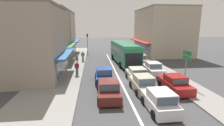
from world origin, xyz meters
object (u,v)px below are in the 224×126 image
object	(u,v)px
parked_sedan_kerb_second	(153,69)
parked_sedan_kerb_third	(140,59)
city_bus	(124,52)
hatchback_adjacent_lane_trail	(143,84)
parked_hatchback_kerb_rear	(132,53)
sedan_behind_bus_mid	(109,90)
sedan_adjacent_lane_lead	(104,75)
directional_road_sign	(187,59)
pedestrian_browsing_midblock	(83,56)
sedan_queue_gap_filler	(137,75)
traffic_light_downstreet	(87,40)
pedestrian_with_handbag_near	(77,60)
hatchback_behind_bus_near	(160,101)
parked_sedan_kerb_front	(175,84)
pedestrian_far_walker	(77,67)

from	to	relation	value
parked_sedan_kerb_second	parked_sedan_kerb_third	xyz separation A→B (m)	(0.04, 6.01, 0.00)
city_bus	hatchback_adjacent_lane_trail	world-z (taller)	city_bus
city_bus	parked_hatchback_kerb_rear	bearing A→B (deg)	65.45
sedan_behind_bus_mid	parked_sedan_kerb_second	bearing A→B (deg)	47.61
sedan_adjacent_lane_lead	directional_road_sign	distance (m)	8.46
parked_sedan_kerb_third	pedestrian_browsing_midblock	size ratio (longest dim) A/B	2.58
sedan_queue_gap_filler	hatchback_adjacent_lane_trail	bearing A→B (deg)	-94.79
traffic_light_downstreet	pedestrian_with_handbag_near	xyz separation A→B (m)	(-1.17, -12.23, -1.79)
hatchback_behind_bus_near	parked_sedan_kerb_third	world-z (taller)	hatchback_behind_bus_near
pedestrian_with_handbag_near	sedan_queue_gap_filler	bearing A→B (deg)	-46.89
parked_sedan_kerb_front	pedestrian_far_walker	xyz separation A→B (m)	(-9.30, 5.75, 0.40)
pedestrian_browsing_midblock	parked_sedan_kerb_front	bearing A→B (deg)	-57.15
city_bus	sedan_queue_gap_filler	world-z (taller)	city_bus
sedan_behind_bus_mid	parked_hatchback_kerb_rear	world-z (taller)	parked_hatchback_kerb_rear
sedan_behind_bus_mid	parked_sedan_kerb_third	world-z (taller)	same
sedan_queue_gap_filler	pedestrian_far_walker	size ratio (longest dim) A/B	2.61
parked_sedan_kerb_third	directional_road_sign	distance (m)	10.83
sedan_queue_gap_filler	parked_sedan_kerb_second	xyz separation A→B (m)	(2.66, 2.59, 0.00)
sedan_queue_gap_filler	pedestrian_with_handbag_near	size ratio (longest dim) A/B	2.61
parked_sedan_kerb_second	pedestrian_browsing_midblock	distance (m)	12.26
sedan_queue_gap_filler	sedan_adjacent_lane_lead	xyz separation A→B (m)	(-3.57, 0.26, 0.00)
city_bus	sedan_behind_bus_mid	world-z (taller)	city_bus
directional_road_sign	traffic_light_downstreet	bearing A→B (deg)	115.22
hatchback_adjacent_lane_trail	pedestrian_browsing_midblock	xyz separation A→B (m)	(-6.10, 13.87, 0.36)
sedan_adjacent_lane_lead	parked_sedan_kerb_second	world-z (taller)	same
city_bus	hatchback_adjacent_lane_trail	bearing A→B (deg)	-92.01
directional_road_sign	hatchback_adjacent_lane_trail	bearing A→B (deg)	-166.84
sedan_queue_gap_filler	parked_sedan_kerb_front	size ratio (longest dim) A/B	1.00
traffic_light_downstreet	pedestrian_far_walker	distance (m)	17.20
hatchback_behind_bus_near	pedestrian_far_walker	bearing A→B (deg)	124.62
city_bus	hatchback_adjacent_lane_trail	xyz separation A→B (m)	(-0.42, -12.04, -1.17)
sedan_adjacent_lane_lead	pedestrian_far_walker	bearing A→B (deg)	142.18
parked_sedan_kerb_front	hatchback_adjacent_lane_trail	bearing A→B (deg)	176.93
sedan_queue_gap_filler	parked_sedan_kerb_second	bearing A→B (deg)	44.17
parked_hatchback_kerb_rear	parked_sedan_kerb_front	bearing A→B (deg)	-89.66
hatchback_adjacent_lane_trail	traffic_light_downstreet	size ratio (longest dim) A/B	0.89
parked_sedan_kerb_third	directional_road_sign	bearing A→B (deg)	-81.06
pedestrian_browsing_midblock	sedan_adjacent_lane_lead	bearing A→B (deg)	-75.33
sedan_behind_bus_mid	pedestrian_with_handbag_near	world-z (taller)	pedestrian_with_handbag_near
parked_sedan_kerb_second	pedestrian_with_handbag_near	xyz separation A→B (m)	(-9.65, 4.88, 0.40)
traffic_light_downstreet	pedestrian_far_walker	bearing A→B (deg)	-92.60
parked_hatchback_kerb_rear	pedestrian_far_walker	distance (m)	14.95
sedan_adjacent_lane_lead	parked_hatchback_kerb_rear	world-z (taller)	parked_hatchback_kerb_rear
directional_road_sign	pedestrian_with_handbag_near	bearing A→B (deg)	140.43
parked_hatchback_kerb_rear	pedestrian_far_walker	world-z (taller)	pedestrian_far_walker
pedestrian_with_handbag_near	pedestrian_far_walker	xyz separation A→B (m)	(0.39, -4.85, -0.00)
parked_sedan_kerb_front	parked_sedan_kerb_second	world-z (taller)	same
pedestrian_with_handbag_near	pedestrian_far_walker	world-z (taller)	same
city_bus	pedestrian_with_handbag_near	size ratio (longest dim) A/B	6.74
pedestrian_with_handbag_near	parked_sedan_kerb_third	bearing A→B (deg)	6.69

